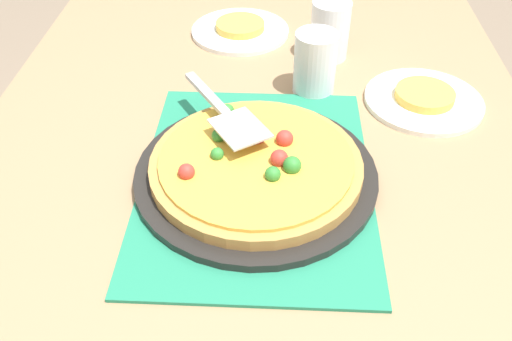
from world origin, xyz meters
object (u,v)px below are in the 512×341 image
cup_near (315,63)px  served_slice_left (240,26)px  plate_near_left (240,31)px  pizza_pan (256,174)px  plate_far_right (423,101)px  pizza (256,163)px  pizza_server (225,113)px  served_slice_right (425,95)px  cup_far (330,30)px

cup_near → served_slice_left: bearing=-145.9°
plate_near_left → cup_near: (0.23, 0.16, 0.06)m
pizza_pan → cup_near: (-0.26, 0.10, 0.05)m
pizza_pan → plate_far_right: (-0.23, 0.31, -0.01)m
pizza → plate_near_left: 0.50m
plate_near_left → pizza_server: bearing=0.7°
pizza_pan → pizza_server: bearing=-146.9°
plate_near_left → served_slice_left: (0.00, -0.00, 0.01)m
pizza → served_slice_left: pizza is taller
served_slice_right → cup_far: (-0.17, -0.17, 0.04)m
plate_near_left → pizza_server: size_ratio=1.02×
pizza → plate_far_right: (-0.23, 0.31, -0.03)m
plate_far_right → served_slice_left: 0.45m
cup_far → cup_near: bearing=-14.6°
served_slice_right → cup_near: cup_near is taller
pizza_pan → cup_near: cup_near is taller
cup_far → pizza_server: 0.37m
served_slice_left → cup_near: cup_near is taller
cup_far → pizza_server: bearing=-30.5°
pizza_pan → pizza: (-0.00, -0.00, 0.02)m
pizza → cup_far: size_ratio=2.75×
plate_near_left → plate_far_right: size_ratio=1.00×
pizza → pizza_server: (-0.08, -0.05, 0.04)m
cup_near → cup_far: 0.14m
served_slice_left → pizza_server: bearing=0.7°
pizza → cup_far: bearing=161.4°
pizza → plate_near_left: size_ratio=1.50×
served_slice_right → cup_far: 0.24m
cup_near → pizza_server: size_ratio=0.56×
pizza_pan → cup_far: (-0.40, 0.13, 0.05)m
pizza → cup_far: (-0.40, 0.13, 0.03)m
served_slice_right → cup_near: size_ratio=0.92×
pizza → plate_far_right: 0.38m
cup_near → pizza_server: 0.24m
pizza_pan → plate_far_right: pizza_pan is taller
pizza_pan → served_slice_right: served_slice_right is taller
pizza → plate_far_right: bearing=127.0°
plate_far_right → served_slice_left: served_slice_left is taller
plate_near_left → cup_far: size_ratio=1.83×
cup_near → cup_far: same height
served_slice_left → served_slice_right: size_ratio=1.00×
pizza → served_slice_left: size_ratio=3.00×
served_slice_right → pizza_server: 0.39m
plate_far_right → pizza_server: bearing=-67.4°
plate_near_left → cup_far: bearing=63.3°
served_slice_left → pizza: bearing=6.7°
pizza → plate_near_left: bearing=-173.3°
plate_near_left → pizza_server: pizza_server is taller
plate_near_left → served_slice_left: served_slice_left is taller
pizza_server → pizza: bearing=33.4°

